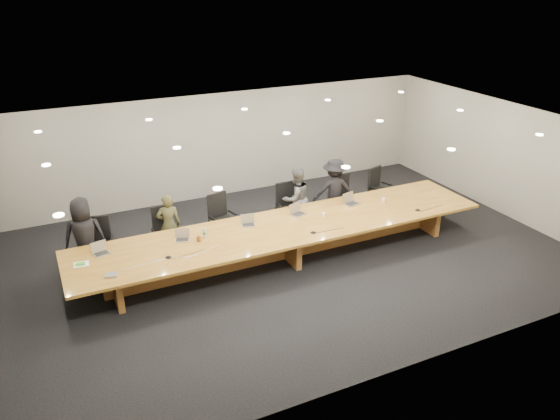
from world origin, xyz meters
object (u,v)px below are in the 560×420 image
at_px(chair_far_left, 100,243).
at_px(person_c, 296,198).
at_px(person_d, 334,190).
at_px(mic_right, 418,210).
at_px(laptop_d, 299,210).
at_px(chair_mid_left, 223,218).
at_px(chair_right, 345,197).
at_px(laptop_b, 182,235).
at_px(laptop_a, 101,249).
at_px(mic_left, 168,257).
at_px(laptop_e, 352,199).
at_px(av_box, 111,275).
at_px(person_a, 85,237).
at_px(amber_mug, 199,239).
at_px(water_bottle, 204,233).
at_px(chair_mid_right, 289,206).
at_px(chair_left, 166,232).
at_px(person_b, 169,225).
at_px(paper_cup_far, 383,200).
at_px(paper_cup_near, 324,215).
at_px(mic_center, 313,232).
at_px(laptop_c, 248,221).
at_px(chair_far_right, 381,188).
at_px(conference_table, 286,236).

bearing_deg(chair_far_left, person_c, 12.29).
distance_m(person_d, mic_right, 2.09).
bearing_deg(laptop_d, chair_mid_left, 128.18).
height_order(chair_right, laptop_b, chair_right).
distance_m(laptop_a, mic_left, 1.31).
distance_m(laptop_e, mic_right, 1.48).
bearing_deg(laptop_e, person_d, 74.19).
bearing_deg(av_box, laptop_e, 26.58).
relative_size(chair_right, laptop_d, 3.53).
height_order(person_a, amber_mug, person_a).
bearing_deg(mic_right, chair_mid_left, 155.07).
xyz_separation_m(chair_right, laptop_a, (-5.90, -0.79, 0.30)).
relative_size(chair_mid_left, water_bottle, 5.11).
xyz_separation_m(chair_mid_left, chair_mid_right, (1.66, -0.03, -0.00)).
distance_m(chair_far_left, chair_left, 1.37).
xyz_separation_m(person_b, water_bottle, (0.47, -1.01, 0.16)).
relative_size(chair_left, chair_mid_right, 0.99).
bearing_deg(water_bottle, chair_left, 118.98).
bearing_deg(person_c, chair_far_left, -10.37).
height_order(laptop_d, water_bottle, laptop_d).
bearing_deg(chair_mid_left, paper_cup_far, -29.66).
bearing_deg(chair_left, person_d, -0.59).
bearing_deg(mic_left, paper_cup_near, 5.95).
bearing_deg(mic_right, chair_right, 116.38).
bearing_deg(paper_cup_far, chair_mid_right, 150.00).
bearing_deg(mic_center, laptop_a, 167.29).
bearing_deg(laptop_d, amber_mug, 167.20).
distance_m(chair_far_left, amber_mug, 2.16).
relative_size(laptop_e, paper_cup_near, 3.97).
relative_size(person_c, laptop_b, 5.21).
relative_size(laptop_c, mic_right, 2.33).
distance_m(person_d, water_bottle, 3.75).
bearing_deg(chair_left, water_bottle, -61.76).
xyz_separation_m(person_b, laptop_a, (-1.52, -0.82, 0.17)).
distance_m(laptop_a, laptop_c, 3.01).
bearing_deg(chair_mid_right, amber_mug, -156.30).
xyz_separation_m(laptop_d, water_bottle, (-2.23, -0.19, -0.02)).
bearing_deg(water_bottle, person_c, 21.75).
bearing_deg(person_d, laptop_a, 24.26).
xyz_separation_m(chair_right, mic_right, (0.85, -1.72, 0.20)).
relative_size(person_b, mic_right, 11.11).
distance_m(laptop_a, laptop_e, 5.60).
xyz_separation_m(chair_far_right, person_b, (-5.55, -0.13, 0.15)).
bearing_deg(paper_cup_far, mic_right, -59.63).
xyz_separation_m(chair_far_left, chair_left, (1.37, -0.14, 0.02)).
xyz_separation_m(person_a, laptop_e, (5.80, -0.76, 0.06)).
xyz_separation_m(chair_left, av_box, (-1.41, -1.70, 0.21)).
height_order(conference_table, person_d, person_d).
bearing_deg(chair_mid_left, chair_right, -14.50).
bearing_deg(laptop_e, person_c, 124.61).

